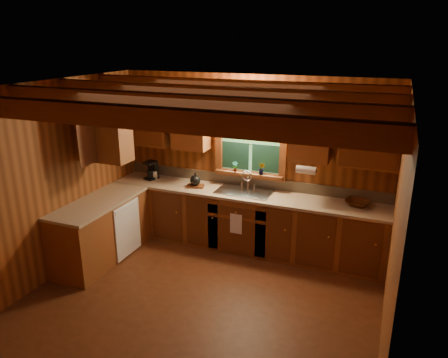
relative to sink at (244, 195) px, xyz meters
name	(u,v)px	position (x,y,z in m)	size (l,w,h in m)	color
room	(198,204)	(0.00, -1.60, 0.44)	(4.20, 4.20, 4.20)	#502813
ceiling_beams	(196,98)	(0.00, -1.60, 1.63)	(4.20, 2.54, 0.18)	brown
base_cabinets	(206,224)	(-0.49, -0.32, -0.43)	(4.20, 2.22, 0.86)	brown
countertop	(206,196)	(-0.48, -0.31, 0.02)	(4.20, 2.24, 0.04)	tan
backsplash	(250,181)	(0.00, 0.28, 0.12)	(4.20, 0.02, 0.16)	tan
dishwasher_panel	(128,229)	(-1.47, -0.92, -0.43)	(0.02, 0.60, 0.80)	white
upper_cabinets	(204,129)	(-0.56, -0.18, 0.98)	(4.19, 1.77, 0.78)	brown
window	(251,147)	(0.00, 0.26, 0.67)	(1.12, 0.08, 1.00)	brown
window_sill	(249,174)	(0.00, 0.22, 0.26)	(1.06, 0.14, 0.04)	brown
wall_sconce	(249,106)	(0.00, 0.14, 1.31)	(0.45, 0.21, 0.17)	black
paper_towel_roll	(306,170)	(0.92, -0.07, 0.51)	(0.11, 0.11, 0.27)	white
dish_towel	(236,224)	(0.00, -0.34, -0.34)	(0.18, 0.01, 0.30)	white
sink	(244,195)	(0.00, 0.00, 0.00)	(0.82, 0.48, 0.43)	silver
coffee_maker	(152,170)	(-1.61, 0.05, 0.19)	(0.17, 0.21, 0.29)	black
utensil_crock	(154,174)	(-1.57, 0.05, 0.12)	(0.11, 0.11, 0.31)	silver
cutting_board	(195,186)	(-0.78, -0.06, 0.06)	(0.26, 0.19, 0.02)	#552812
teakettle	(195,180)	(-0.78, -0.06, 0.15)	(0.16, 0.16, 0.20)	black
wicker_basket	(357,203)	(1.62, 0.07, 0.08)	(0.33, 0.33, 0.08)	#48230C
potted_plant_left	(235,167)	(-0.22, 0.18, 0.37)	(0.09, 0.06, 0.16)	#552812
potted_plant_right	(262,169)	(0.21, 0.19, 0.38)	(0.11, 0.09, 0.19)	#552812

